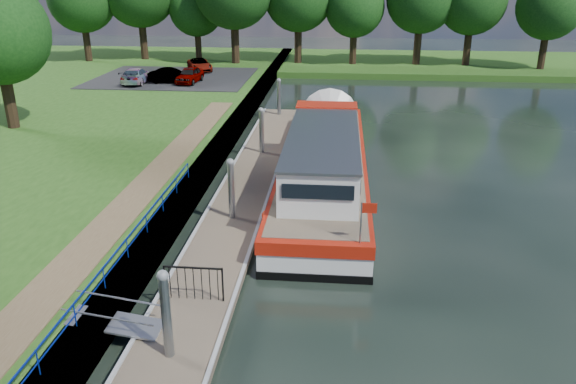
# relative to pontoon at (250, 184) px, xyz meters

# --- Properties ---
(ground) EXTENTS (160.00, 160.00, 0.00)m
(ground) POSITION_rel_pontoon_xyz_m (0.00, -13.00, -0.18)
(ground) COLOR black
(ground) RESTS_ON ground
(bank_edge) EXTENTS (1.10, 90.00, 0.78)m
(bank_edge) POSITION_rel_pontoon_xyz_m (-2.55, 2.00, 0.20)
(bank_edge) COLOR #473D2D
(bank_edge) RESTS_ON ground
(far_bank) EXTENTS (60.00, 18.00, 0.60)m
(far_bank) POSITION_rel_pontoon_xyz_m (12.00, 39.00, 0.12)
(far_bank) COLOR #244D16
(far_bank) RESTS_ON ground
(footpath) EXTENTS (1.60, 40.00, 0.05)m
(footpath) POSITION_rel_pontoon_xyz_m (-4.40, -5.00, 0.62)
(footpath) COLOR brown
(footpath) RESTS_ON riverbank
(carpark) EXTENTS (14.00, 12.00, 0.06)m
(carpark) POSITION_rel_pontoon_xyz_m (-11.00, 25.00, 0.62)
(carpark) COLOR black
(carpark) RESTS_ON riverbank
(blue_fence) EXTENTS (0.04, 18.04, 0.72)m
(blue_fence) POSITION_rel_pontoon_xyz_m (-2.75, -10.00, 1.13)
(blue_fence) COLOR #0C2DBF
(blue_fence) RESTS_ON riverbank
(pontoon) EXTENTS (2.50, 30.00, 0.56)m
(pontoon) POSITION_rel_pontoon_xyz_m (0.00, 0.00, 0.00)
(pontoon) COLOR brown
(pontoon) RESTS_ON ground
(mooring_piles) EXTENTS (0.30, 27.30, 3.55)m
(mooring_piles) POSITION_rel_pontoon_xyz_m (0.00, 0.00, 1.10)
(mooring_piles) COLOR gray
(mooring_piles) RESTS_ON ground
(gangway) EXTENTS (2.58, 1.00, 0.92)m
(gangway) POSITION_rel_pontoon_xyz_m (-1.85, -12.50, 0.44)
(gangway) COLOR #A5A8AD
(gangway) RESTS_ON ground
(gate_panel) EXTENTS (1.85, 0.05, 1.15)m
(gate_panel) POSITION_rel_pontoon_xyz_m (-0.00, -10.80, 0.97)
(gate_panel) COLOR black
(gate_panel) RESTS_ON ground
(barge) EXTENTS (4.36, 21.15, 4.78)m
(barge) POSITION_rel_pontoon_xyz_m (3.60, 1.66, 0.90)
(barge) COLOR black
(barge) RESTS_ON ground
(car_a) EXTENTS (1.92, 4.05, 1.34)m
(car_a) POSITION_rel_pontoon_xyz_m (-8.78, 22.49, 1.32)
(car_a) COLOR #999999
(car_a) RESTS_ON carpark
(car_b) EXTENTS (3.90, 1.50, 1.27)m
(car_b) POSITION_rel_pontoon_xyz_m (-10.37, 22.28, 1.28)
(car_b) COLOR #999999
(car_b) RESTS_ON carpark
(car_c) EXTENTS (2.07, 4.62, 1.31)m
(car_c) POSITION_rel_pontoon_xyz_m (-13.31, 21.81, 1.31)
(car_c) COLOR #999999
(car_c) RESTS_ON carpark
(car_d) EXTENTS (3.47, 4.69, 1.18)m
(car_d) POSITION_rel_pontoon_xyz_m (-9.40, 28.70, 1.24)
(car_d) COLOR #999999
(car_d) RESTS_ON carpark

